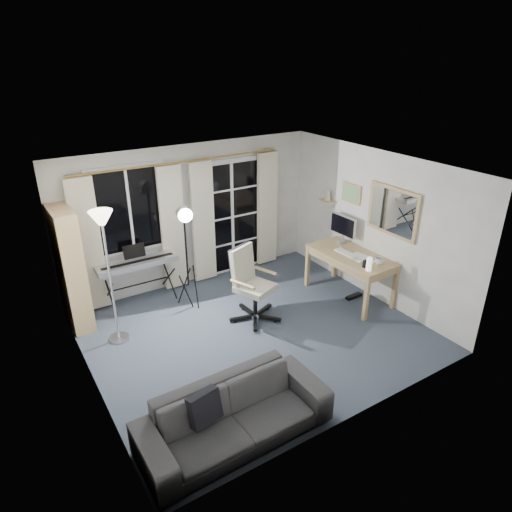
{
  "coord_description": "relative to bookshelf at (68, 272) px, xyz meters",
  "views": [
    {
      "loc": [
        -2.95,
        -4.73,
        3.78
      ],
      "look_at": [
        0.25,
        0.35,
        1.03
      ],
      "focal_mm": 32.0,
      "sensor_mm": 36.0,
      "label": 1
    }
  ],
  "objects": [
    {
      "name": "floor",
      "position": [
        2.12,
        -1.64,
        -0.87
      ],
      "size": [
        4.5,
        4.0,
        0.02
      ],
      "primitive_type": "cube",
      "color": "#353C4D",
      "rests_on": "ground"
    },
    {
      "name": "window",
      "position": [
        1.07,
        0.33,
        0.64
      ],
      "size": [
        1.2,
        0.08,
        1.4
      ],
      "color": "white",
      "rests_on": "floor"
    },
    {
      "name": "french_door",
      "position": [
        2.87,
        0.33,
        0.17
      ],
      "size": [
        1.32,
        0.09,
        2.11
      ],
      "color": "white",
      "rests_on": "floor"
    },
    {
      "name": "curtains",
      "position": [
        1.98,
        0.24,
        0.23
      ],
      "size": [
        3.6,
        0.07,
        2.13
      ],
      "color": "gold",
      "rests_on": "floor"
    },
    {
      "name": "bookshelf",
      "position": [
        0.0,
        0.0,
        0.0
      ],
      "size": [
        0.31,
        0.85,
        1.81
      ],
      "rotation": [
        0.0,
        0.0,
        0.02
      ],
      "color": "tan",
      "rests_on": "floor"
    },
    {
      "name": "torchiere_lamp",
      "position": [
        0.4,
        -0.76,
        0.69
      ],
      "size": [
        0.38,
        0.38,
        1.92
      ],
      "rotation": [
        0.0,
        0.0,
        0.3
      ],
      "color": "#B2B2B7",
      "rests_on": "floor"
    },
    {
      "name": "keyboard_piano",
      "position": [
        1.02,
        0.05,
        -0.16
      ],
      "size": [
        1.27,
        0.62,
        0.92
      ],
      "rotation": [
        0.0,
        0.0,
        -0.01
      ],
      "color": "black",
      "rests_on": "floor"
    },
    {
      "name": "studio_light",
      "position": [
        1.63,
        -0.51,
        0.53
      ],
      "size": [
        0.35,
        0.36,
        1.73
      ],
      "rotation": [
        0.0,
        0.0,
        -0.21
      ],
      "color": "black",
      "rests_on": "floor"
    },
    {
      "name": "office_chair",
      "position": [
        2.28,
        -1.21,
        -0.19
      ],
      "size": [
        0.79,
        0.76,
        1.13
      ],
      "rotation": [
        0.0,
        0.0,
        0.38
      ],
      "color": "black",
      "rests_on": "floor"
    },
    {
      "name": "desk",
      "position": [
        4.0,
        -1.57,
        -0.19
      ],
      "size": [
        0.77,
        1.46,
        0.77
      ],
      "rotation": [
        0.0,
        0.0,
        0.04
      ],
      "color": "tan",
      "rests_on": "floor"
    },
    {
      "name": "monitor",
      "position": [
        4.2,
        -1.12,
        0.2
      ],
      "size": [
        0.19,
        0.55,
        0.48
      ],
      "rotation": [
        0.0,
        0.0,
        0.04
      ],
      "color": "silver",
      "rests_on": "desk"
    },
    {
      "name": "desk_clutter",
      "position": [
        3.94,
        -1.8,
        -0.26
      ],
      "size": [
        0.44,
        0.88,
        0.97
      ],
      "rotation": [
        0.0,
        0.0,
        0.04
      ],
      "color": "white",
      "rests_on": "desk"
    },
    {
      "name": "mug",
      "position": [
        4.1,
        -2.07,
        -0.03
      ],
      "size": [
        0.13,
        0.1,
        0.13
      ],
      "primitive_type": "imported",
      "rotation": [
        0.0,
        0.0,
        0.04
      ],
      "color": "silver",
      "rests_on": "desk"
    },
    {
      "name": "wall_mirror",
      "position": [
        4.34,
        -1.99,
        0.69
      ],
      "size": [
        0.04,
        0.94,
        0.74
      ],
      "color": "tan",
      "rests_on": "floor"
    },
    {
      "name": "framed_print",
      "position": [
        4.35,
        -1.09,
        0.74
      ],
      "size": [
        0.03,
        0.42,
        0.32
      ],
      "color": "tan",
      "rests_on": "floor"
    },
    {
      "name": "wall_shelf",
      "position": [
        4.28,
        -0.59,
        0.55
      ],
      "size": [
        0.16,
        0.3,
        0.18
      ],
      "color": "tan",
      "rests_on": "floor"
    },
    {
      "name": "sofa",
      "position": [
        0.91,
        -3.19,
        -0.46
      ],
      "size": [
        2.05,
        0.62,
        0.8
      ],
      "rotation": [
        0.0,
        0.0,
        0.01
      ],
      "color": "#29292B",
      "rests_on": "floor"
    }
  ]
}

